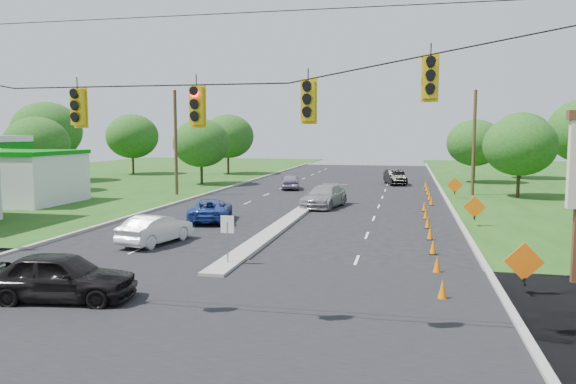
# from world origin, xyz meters

# --- Properties ---
(ground) EXTENTS (160.00, 160.00, 0.00)m
(ground) POSITION_xyz_m (0.00, 0.00, 0.00)
(ground) COLOR black
(ground) RESTS_ON ground
(cross_street) EXTENTS (160.00, 14.00, 0.02)m
(cross_street) POSITION_xyz_m (0.00, 0.00, 0.00)
(cross_street) COLOR black
(cross_street) RESTS_ON ground
(curb_left) EXTENTS (0.25, 110.00, 0.16)m
(curb_left) POSITION_xyz_m (-10.10, 30.00, 0.00)
(curb_left) COLOR gray
(curb_left) RESTS_ON ground
(curb_right) EXTENTS (0.25, 110.00, 0.16)m
(curb_right) POSITION_xyz_m (10.10, 30.00, 0.00)
(curb_right) COLOR gray
(curb_right) RESTS_ON ground
(median) EXTENTS (1.00, 34.00, 0.18)m
(median) POSITION_xyz_m (0.00, 21.00, 0.00)
(median) COLOR gray
(median) RESTS_ON ground
(median_sign) EXTENTS (0.55, 0.06, 2.05)m
(median_sign) POSITION_xyz_m (0.00, 6.00, 1.46)
(median_sign) COLOR gray
(median_sign) RESTS_ON ground
(signal_span) EXTENTS (25.60, 0.32, 9.00)m
(signal_span) POSITION_xyz_m (-0.05, -1.00, 4.97)
(signal_span) COLOR #422D1C
(signal_span) RESTS_ON ground
(utility_pole_far_left) EXTENTS (0.28, 0.28, 9.00)m
(utility_pole_far_left) POSITION_xyz_m (-12.50, 30.00, 4.50)
(utility_pole_far_left) COLOR #422D1C
(utility_pole_far_left) RESTS_ON ground
(utility_pole_far_right) EXTENTS (0.28, 0.28, 9.00)m
(utility_pole_far_right) POSITION_xyz_m (12.50, 35.00, 4.50)
(utility_pole_far_right) COLOR #422D1C
(utility_pole_far_right) RESTS_ON ground
(cone_0) EXTENTS (0.32, 0.32, 0.70)m
(cone_0) POSITION_xyz_m (8.19, 3.00, 0.35)
(cone_0) COLOR orange
(cone_0) RESTS_ON ground
(cone_1) EXTENTS (0.32, 0.32, 0.70)m
(cone_1) POSITION_xyz_m (8.19, 6.50, 0.35)
(cone_1) COLOR orange
(cone_1) RESTS_ON ground
(cone_2) EXTENTS (0.32, 0.32, 0.70)m
(cone_2) POSITION_xyz_m (8.19, 10.00, 0.35)
(cone_2) COLOR orange
(cone_2) RESTS_ON ground
(cone_3) EXTENTS (0.32, 0.32, 0.70)m
(cone_3) POSITION_xyz_m (8.19, 13.50, 0.35)
(cone_3) COLOR orange
(cone_3) RESTS_ON ground
(cone_4) EXTENTS (0.32, 0.32, 0.70)m
(cone_4) POSITION_xyz_m (8.19, 17.00, 0.35)
(cone_4) COLOR orange
(cone_4) RESTS_ON ground
(cone_5) EXTENTS (0.32, 0.32, 0.70)m
(cone_5) POSITION_xyz_m (8.19, 20.50, 0.35)
(cone_5) COLOR orange
(cone_5) RESTS_ON ground
(cone_6) EXTENTS (0.32, 0.32, 0.70)m
(cone_6) POSITION_xyz_m (8.19, 24.00, 0.35)
(cone_6) COLOR orange
(cone_6) RESTS_ON ground
(cone_7) EXTENTS (0.32, 0.32, 0.70)m
(cone_7) POSITION_xyz_m (8.79, 27.50, 0.35)
(cone_7) COLOR orange
(cone_7) RESTS_ON ground
(cone_8) EXTENTS (0.32, 0.32, 0.70)m
(cone_8) POSITION_xyz_m (8.79, 31.00, 0.35)
(cone_8) COLOR orange
(cone_8) RESTS_ON ground
(cone_9) EXTENTS (0.32, 0.32, 0.70)m
(cone_9) POSITION_xyz_m (8.79, 34.50, 0.35)
(cone_9) COLOR orange
(cone_9) RESTS_ON ground
(cone_10) EXTENTS (0.32, 0.32, 0.70)m
(cone_10) POSITION_xyz_m (8.79, 38.00, 0.35)
(cone_10) COLOR orange
(cone_10) RESTS_ON ground
(cone_11) EXTENTS (0.32, 0.32, 0.70)m
(cone_11) POSITION_xyz_m (8.79, 41.50, 0.35)
(cone_11) COLOR orange
(cone_11) RESTS_ON ground
(work_sign_0) EXTENTS (1.27, 0.58, 1.37)m
(work_sign_0) POSITION_xyz_m (10.80, 4.00, 1.09)
(work_sign_0) COLOR black
(work_sign_0) RESTS_ON ground
(work_sign_1) EXTENTS (1.27, 0.58, 1.37)m
(work_sign_1) POSITION_xyz_m (10.80, 18.00, 1.09)
(work_sign_1) COLOR black
(work_sign_1) RESTS_ON ground
(work_sign_2) EXTENTS (1.27, 0.58, 1.37)m
(work_sign_2) POSITION_xyz_m (10.80, 32.00, 1.09)
(work_sign_2) COLOR black
(work_sign_2) RESTS_ON ground
(tree_2) EXTENTS (5.88, 5.88, 6.86)m
(tree_2) POSITION_xyz_m (-26.00, 30.00, 4.34)
(tree_2) COLOR black
(tree_2) RESTS_ON ground
(tree_3) EXTENTS (7.56, 7.56, 8.82)m
(tree_3) POSITION_xyz_m (-32.00, 40.00, 5.58)
(tree_3) COLOR black
(tree_3) RESTS_ON ground
(tree_4) EXTENTS (6.72, 6.72, 7.84)m
(tree_4) POSITION_xyz_m (-28.00, 52.00, 4.96)
(tree_4) COLOR black
(tree_4) RESTS_ON ground
(tree_5) EXTENTS (5.88, 5.88, 6.86)m
(tree_5) POSITION_xyz_m (-14.00, 40.00, 4.34)
(tree_5) COLOR black
(tree_5) RESTS_ON ground
(tree_6) EXTENTS (6.72, 6.72, 7.84)m
(tree_6) POSITION_xyz_m (-16.00, 55.00, 4.96)
(tree_6) COLOR black
(tree_6) RESTS_ON ground
(tree_9) EXTENTS (5.88, 5.88, 6.86)m
(tree_9) POSITION_xyz_m (16.00, 34.00, 4.34)
(tree_9) COLOR black
(tree_9) RESTS_ON ground
(tree_11) EXTENTS (6.72, 6.72, 7.84)m
(tree_11) POSITION_xyz_m (20.00, 55.00, 4.96)
(tree_11) COLOR black
(tree_11) RESTS_ON ground
(tree_12) EXTENTS (5.88, 5.88, 6.86)m
(tree_12) POSITION_xyz_m (14.00, 48.00, 4.34)
(tree_12) COLOR black
(tree_12) RESTS_ON ground
(black_sedan) EXTENTS (4.91, 2.52, 1.60)m
(black_sedan) POSITION_xyz_m (-3.67, 0.32, 0.80)
(black_sedan) COLOR black
(black_sedan) RESTS_ON ground
(white_sedan) EXTENTS (2.37, 4.51, 1.41)m
(white_sedan) POSITION_xyz_m (-4.84, 9.68, 0.71)
(white_sedan) COLOR silver
(white_sedan) RESTS_ON ground
(blue_pickup) EXTENTS (3.32, 5.33, 1.38)m
(blue_pickup) POSITION_xyz_m (-4.64, 16.88, 0.69)
(blue_pickup) COLOR navy
(blue_pickup) RESTS_ON ground
(silver_car_far) EXTENTS (3.19, 5.77, 1.58)m
(silver_car_far) POSITION_xyz_m (1.16, 24.78, 0.79)
(silver_car_far) COLOR gray
(silver_car_far) RESTS_ON ground
(silver_car_oncoming) EXTENTS (2.48, 4.48, 1.44)m
(silver_car_oncoming) POSITION_xyz_m (-3.95, 37.26, 0.72)
(silver_car_oncoming) COLOR gray
(silver_car_oncoming) RESTS_ON ground
(dark_car_receding) EXTENTS (2.68, 4.99, 1.56)m
(dark_car_receding) POSITION_xyz_m (5.75, 44.35, 0.78)
(dark_car_receding) COLOR black
(dark_car_receding) RESTS_ON ground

